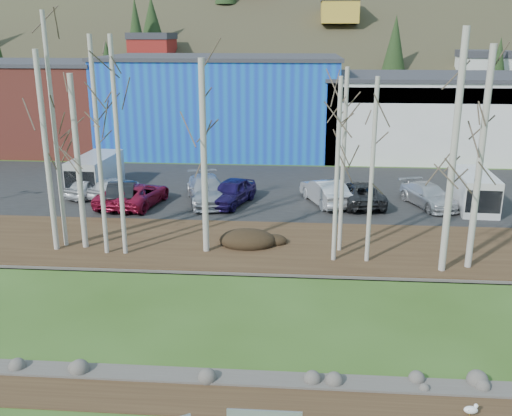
# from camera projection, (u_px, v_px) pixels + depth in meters

# --- Properties ---
(dirt_strip) EXTENTS (80.00, 1.80, 0.03)m
(dirt_strip) POSITION_uv_depth(u_px,v_px,m) (259.00, 400.00, 16.49)
(dirt_strip) COLOR #382616
(dirt_strip) RESTS_ON ground
(near_bank_rocks) EXTENTS (80.00, 0.80, 0.50)m
(near_bank_rocks) POSITION_uv_depth(u_px,v_px,m) (262.00, 381.00, 17.45)
(near_bank_rocks) COLOR #47423D
(near_bank_rocks) RESTS_ON ground
(river) EXTENTS (80.00, 8.00, 0.90)m
(river) POSITION_uv_depth(u_px,v_px,m) (269.00, 317.00, 21.35)
(river) COLOR black
(river) RESTS_ON ground
(far_bank_rocks) EXTENTS (80.00, 0.80, 0.46)m
(far_bank_rocks) POSITION_uv_depth(u_px,v_px,m) (274.00, 273.00, 25.26)
(far_bank_rocks) COLOR #47423D
(far_bank_rocks) RESTS_ON ground
(far_bank) EXTENTS (80.00, 7.00, 0.15)m
(far_bank) POSITION_uv_depth(u_px,v_px,m) (278.00, 246.00, 28.29)
(far_bank) COLOR #382616
(far_bank) RESTS_ON ground
(parking_lot) EXTENTS (80.00, 14.00, 0.14)m
(parking_lot) POSITION_uv_depth(u_px,v_px,m) (284.00, 190.00, 38.29)
(parking_lot) COLOR black
(parking_lot) RESTS_ON ground
(building_brick) EXTENTS (16.32, 12.24, 7.80)m
(building_brick) POSITION_uv_depth(u_px,v_px,m) (28.00, 104.00, 52.30)
(building_brick) COLOR #993F33
(building_brick) RESTS_ON ground
(building_blue) EXTENTS (20.40, 12.24, 8.30)m
(building_blue) POSITION_uv_depth(u_px,v_px,m) (223.00, 103.00, 50.88)
(building_blue) COLOR #153CBC
(building_blue) RESTS_ON ground
(building_white) EXTENTS (18.36, 12.24, 6.80)m
(building_white) POSITION_uv_depth(u_px,v_px,m) (427.00, 114.00, 49.73)
(building_white) COLOR silver
(building_white) RESTS_ON ground
(seagull) EXTENTS (0.45, 0.23, 0.34)m
(seagull) POSITION_uv_depth(u_px,v_px,m) (471.00, 410.00, 15.81)
(seagull) COLOR gold
(seagull) RESTS_ON ground
(dirt_mound) EXTENTS (2.82, 1.99, 0.55)m
(dirt_mound) POSITION_uv_depth(u_px,v_px,m) (247.00, 239.00, 28.20)
(dirt_mound) COLOR black
(dirt_mound) RESTS_ON far_bank
(birch_0) EXTENTS (0.26, 0.26, 9.38)m
(birch_0) POSITION_uv_depth(u_px,v_px,m) (47.00, 154.00, 26.32)
(birch_0) COLOR beige
(birch_0) RESTS_ON far_bank
(birch_1) EXTENTS (0.21, 0.21, 11.02)m
(birch_1) POSITION_uv_depth(u_px,v_px,m) (55.00, 134.00, 26.59)
(birch_1) COLOR beige
(birch_1) RESTS_ON far_bank
(birch_2) EXTENTS (0.27, 0.27, 8.32)m
(birch_2) POSITION_uv_depth(u_px,v_px,m) (78.00, 164.00, 26.74)
(birch_2) COLOR beige
(birch_2) RESTS_ON far_bank
(birch_3) EXTENTS (0.21, 0.21, 10.02)m
(birch_3) POSITION_uv_depth(u_px,v_px,m) (99.00, 149.00, 25.77)
(birch_3) COLOR beige
(birch_3) RESTS_ON far_bank
(birch_4) EXTENTS (0.29, 0.29, 9.01)m
(birch_4) POSITION_uv_depth(u_px,v_px,m) (204.00, 159.00, 26.14)
(birch_4) COLOR beige
(birch_4) RESTS_ON far_bank
(birch_5) EXTENTS (0.20, 0.20, 8.62)m
(birch_5) POSITION_uv_depth(u_px,v_px,m) (343.00, 163.00, 26.31)
(birch_5) COLOR beige
(birch_5) RESTS_ON far_bank
(birch_6) EXTENTS (0.20, 0.20, 8.31)m
(birch_6) POSITION_uv_depth(u_px,v_px,m) (372.00, 173.00, 25.04)
(birch_6) COLOR beige
(birch_6) RESTS_ON far_bank
(birch_7) EXTENTS (0.29, 0.29, 10.32)m
(birch_7) POSITION_uv_depth(u_px,v_px,m) (453.00, 156.00, 23.70)
(birch_7) COLOR beige
(birch_7) RESTS_ON far_bank
(birch_8) EXTENTS (0.29, 0.29, 9.64)m
(birch_8) POSITION_uv_depth(u_px,v_px,m) (480.00, 161.00, 24.17)
(birch_8) COLOR beige
(birch_8) RESTS_ON far_bank
(birch_10) EXTENTS (0.20, 0.20, 8.31)m
(birch_10) POSITION_uv_depth(u_px,v_px,m) (337.00, 172.00, 25.16)
(birch_10) COLOR beige
(birch_10) RESTS_ON far_bank
(birch_11) EXTENTS (0.21, 0.21, 10.02)m
(birch_11) POSITION_uv_depth(u_px,v_px,m) (118.00, 149.00, 25.70)
(birch_11) COLOR beige
(birch_11) RESTS_ON far_bank
(car_0) EXTENTS (2.91, 4.10, 1.30)m
(car_0) POSITION_uv_depth(u_px,v_px,m) (114.00, 187.00, 36.37)
(car_0) COLOR silver
(car_0) RESTS_ON parking_lot
(car_1) EXTENTS (2.52, 4.75, 1.49)m
(car_1) POSITION_uv_depth(u_px,v_px,m) (122.00, 193.00, 34.70)
(car_1) COLOR black
(car_1) RESTS_ON parking_lot
(car_2) EXTENTS (3.10, 5.21, 1.36)m
(car_2) POSITION_uv_depth(u_px,v_px,m) (140.00, 195.00, 34.52)
(car_2) COLOR maroon
(car_2) RESTS_ON parking_lot
(car_3) EXTENTS (3.61, 5.82, 1.57)m
(car_3) POSITION_uv_depth(u_px,v_px,m) (207.00, 190.00, 35.13)
(car_3) COLOR #ABADB4
(car_3) RESTS_ON parking_lot
(car_4) EXTENTS (3.15, 4.87, 1.54)m
(car_4) POSITION_uv_depth(u_px,v_px,m) (231.00, 192.00, 34.70)
(car_4) COLOR #1D124B
(car_4) RESTS_ON parking_lot
(car_5) EXTENTS (3.18, 4.95, 1.54)m
(car_5) POSITION_uv_depth(u_px,v_px,m) (325.00, 192.00, 34.82)
(car_5) COLOR silver
(car_5) RESTS_ON parking_lot
(car_6) EXTENTS (2.96, 5.36, 1.42)m
(car_6) POSITION_uv_depth(u_px,v_px,m) (360.00, 193.00, 34.79)
(car_6) COLOR #27272A
(car_6) RESTS_ON parking_lot
(car_7) EXTENTS (3.37, 4.94, 1.33)m
(car_7) POSITION_uv_depth(u_px,v_px,m) (428.00, 195.00, 34.38)
(car_7) COLOR silver
(car_7) RESTS_ON parking_lot
(car_8) EXTENTS (2.91, 4.10, 1.30)m
(car_8) POSITION_uv_depth(u_px,v_px,m) (92.00, 186.00, 36.48)
(car_8) COLOR silver
(car_8) RESTS_ON parking_lot
(car_9) EXTENTS (3.10, 5.21, 1.36)m
(car_9) POSITION_uv_depth(u_px,v_px,m) (126.00, 194.00, 34.58)
(car_9) COLOR maroon
(car_9) RESTS_ON parking_lot
(van_white) EXTENTS (2.24, 4.93, 2.12)m
(van_white) POSITION_uv_depth(u_px,v_px,m) (474.00, 191.00, 33.76)
(van_white) COLOR white
(van_white) RESTS_ON parking_lot
(van_grey) EXTENTS (2.38, 5.19, 2.23)m
(van_grey) POSITION_uv_depth(u_px,v_px,m) (94.00, 173.00, 37.85)
(van_grey) COLOR silver
(van_grey) RESTS_ON parking_lot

